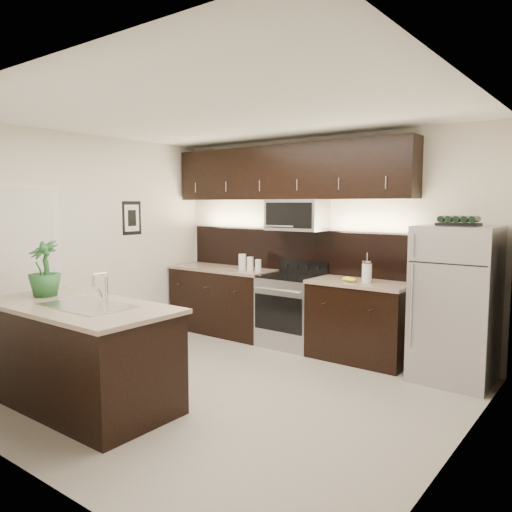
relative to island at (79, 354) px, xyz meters
The scene contains 12 objects.
ground 1.41m from the island, 54.87° to the left, with size 4.50×4.50×0.00m, color gray.
room_walls 1.74m from the island, 58.09° to the left, with size 4.52×4.02×2.71m.
counter_run 2.79m from the island, 83.67° to the left, with size 3.51×0.65×0.94m.
upper_fixtures 3.38m from the island, 83.47° to the left, with size 3.49×0.40×1.66m.
island is the anchor object (origin of this frame).
sink_faucet 0.51m from the island, ahead, with size 0.84×0.50×0.28m.
refrigerator 3.75m from the island, 46.65° to the left, with size 0.78×0.71×1.62m, color #B2B2B7.
wine_rack 3.92m from the island, 46.65° to the left, with size 0.40×0.25×0.10m.
plant 0.95m from the island, behind, with size 0.31×0.31×0.55m, color #245A29.
canisters 2.81m from the island, 93.61° to the left, with size 0.33×0.14×0.22m.
french_press 3.20m from the island, 60.04° to the left, with size 0.12×0.12×0.34m.
bananas 3.05m from the island, 63.53° to the left, with size 0.18×0.14×0.06m, color yellow.
Camera 1 is at (3.21, -3.66, 1.85)m, focal length 35.00 mm.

